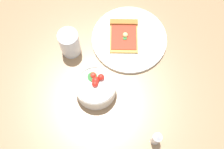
# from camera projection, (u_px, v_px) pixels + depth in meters

# --- Properties ---
(ground_plane) EXTENTS (2.40, 2.40, 0.00)m
(ground_plane) POSITION_uv_depth(u_px,v_px,m) (137.00, 46.00, 1.01)
(ground_plane) COLOR #93704C
(ground_plane) RESTS_ON ground
(plate) EXTENTS (0.27, 0.27, 0.01)m
(plate) POSITION_uv_depth(u_px,v_px,m) (130.00, 38.00, 1.02)
(plate) COLOR silver
(plate) RESTS_ON ground_plane
(pizza_slice_main) EXTENTS (0.16, 0.16, 0.02)m
(pizza_slice_main) POSITION_uv_depth(u_px,v_px,m) (124.00, 33.00, 1.01)
(pizza_slice_main) COLOR gold
(pizza_slice_main) RESTS_ON plate
(salad_bowl) EXTENTS (0.13, 0.13, 0.08)m
(salad_bowl) POSITION_uv_depth(u_px,v_px,m) (95.00, 87.00, 0.92)
(salad_bowl) COLOR white
(salad_bowl) RESTS_ON ground_plane
(soda_glass) EXTENTS (0.07, 0.07, 0.10)m
(soda_glass) POSITION_uv_depth(u_px,v_px,m) (70.00, 44.00, 0.96)
(soda_glass) COLOR silver
(soda_glass) RESTS_ON ground_plane
(pepper_shaker) EXTENTS (0.03, 0.03, 0.07)m
(pepper_shaker) POSITION_uv_depth(u_px,v_px,m) (157.00, 139.00, 0.86)
(pepper_shaker) COLOR silver
(pepper_shaker) RESTS_ON ground_plane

